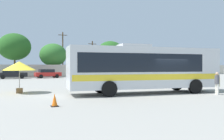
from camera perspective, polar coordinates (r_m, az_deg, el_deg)
The scene contains 13 objects.
ground_plane at distance 26.27m, azimuth -0.08°, elevation -3.43°, with size 300.00×300.00×0.00m, color gray.
perimeter_wall at distance 45.20m, azimuth -10.13°, elevation -0.18°, with size 80.00×0.30×2.29m, color #B2AD9E.
coach_bus_silver_yellow at distance 17.27m, azimuth 7.55°, elevation 0.62°, with size 11.39×3.82×3.56m.
attendant_by_bus_door at distance 17.89m, azimuth 24.18°, elevation -2.68°, with size 0.33×0.33×1.57m.
vendor_umbrella_near_gate_yellow at distance 18.58m, azimuth -21.61°, elevation 0.82°, with size 2.38×2.38×2.34m.
parked_car_leftmost_black at distance 40.91m, azimuth -23.13°, elevation -0.83°, with size 4.48×2.00×1.51m.
parked_car_second_red at distance 41.35m, azimuth -15.42°, elevation -0.79°, with size 4.45×2.30×1.49m.
utility_pole_near at distance 48.87m, azimuth -11.89°, elevation 4.02°, with size 1.80×0.24×8.96m.
utility_pole_far at distance 49.76m, azimuth -4.79°, elevation 3.03°, with size 1.80×0.24×7.33m.
roadside_tree_left at distance 47.09m, azimuth -22.61°, elevation 5.24°, with size 5.85×5.85×8.10m.
roadside_tree_midleft at distance 47.48m, azimuth -14.12°, elevation 3.59°, with size 5.24×5.24×6.47m.
roadside_tree_midright at distance 52.37m, azimuth -0.40°, elevation 4.31°, with size 5.89×5.89×7.61m.
traffic_cone_on_apron at distance 11.95m, azimuth -13.80°, elevation -7.17°, with size 0.36×0.36×0.64m.
Camera 1 is at (-10.37, -14.05, 1.98)m, focal length 37.58 mm.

